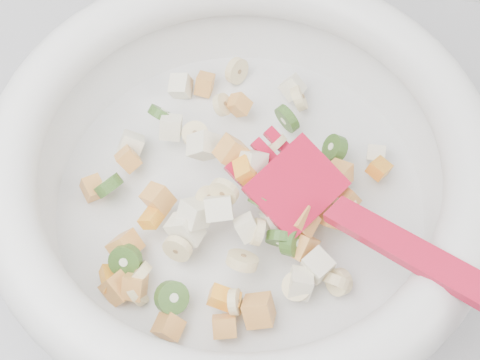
# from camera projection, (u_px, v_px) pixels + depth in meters

# --- Properties ---
(counter) EXTENTS (2.00, 0.60, 0.90)m
(counter) POSITION_uv_depth(u_px,v_px,m) (302.00, 334.00, 1.03)
(counter) COLOR gray
(counter) RESTS_ON ground
(mixing_bowl) EXTENTS (0.50, 0.43, 0.16)m
(mixing_bowl) POSITION_uv_depth(u_px,v_px,m) (240.00, 171.00, 0.57)
(mixing_bowl) COLOR silver
(mixing_bowl) RESTS_ON counter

